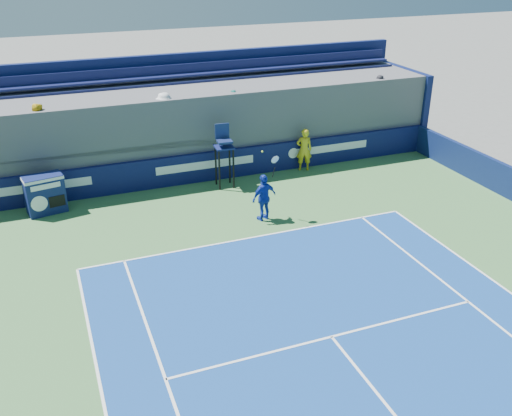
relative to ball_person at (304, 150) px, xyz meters
name	(u,v)px	position (x,y,z in m)	size (l,w,h in m)	color
ball_person	(304,150)	(0.00, 0.00, 0.00)	(0.65, 0.43, 1.79)	gold
back_hoarding	(205,167)	(-4.18, 0.34, -0.31)	(20.40, 0.21, 1.20)	#0B1041
match_clock	(45,193)	(-10.26, -0.44, -0.17)	(1.43, 0.96, 1.40)	#0F194B
umpire_chair	(224,149)	(-3.63, -0.45, 0.62)	(0.74, 0.74, 2.48)	black
tennis_player	(264,197)	(-3.30, -3.76, -0.06)	(1.05, 0.68, 2.57)	#142EA3
stadium_seating	(190,123)	(-4.19, 2.39, 0.93)	(21.00, 4.05, 4.40)	#535358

